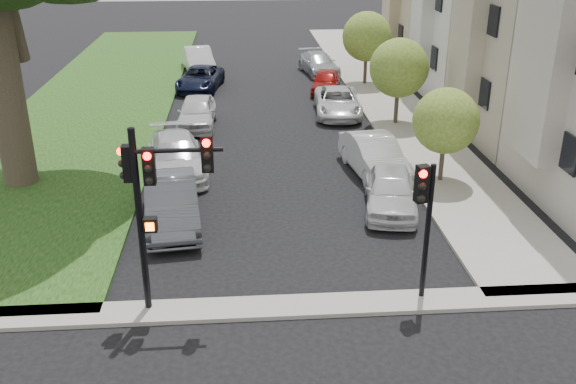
{
  "coord_description": "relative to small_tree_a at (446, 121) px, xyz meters",
  "views": [
    {
      "loc": [
        -1.27,
        -12.0,
        9.29
      ],
      "look_at": [
        0.0,
        5.0,
        2.0
      ],
      "focal_mm": 40.0,
      "sensor_mm": 36.0,
      "label": 1
    }
  ],
  "objects": [
    {
      "name": "ground",
      "position": [
        -6.2,
        -10.16,
        -2.44
      ],
      "size": [
        140.0,
        140.0,
        0.0
      ],
      "primitive_type": "plane",
      "color": "black",
      "rests_on": "ground"
    },
    {
      "name": "car_parked_5",
      "position": [
        -9.83,
        -2.92,
        -1.66
      ],
      "size": [
        2.21,
        4.91,
        1.57
      ],
      "primitive_type": "imported",
      "rotation": [
        0.0,
        0.0,
        0.12
      ],
      "color": "#3F4247",
      "rests_on": "ground"
    },
    {
      "name": "car_parked_8",
      "position": [
        -9.83,
        15.26,
        -1.78
      ],
      "size": [
        2.93,
        5.04,
        1.32
      ],
      "primitive_type": "imported",
      "rotation": [
        0.0,
        0.0,
        -0.16
      ],
      "color": "black",
      "rests_on": "ground"
    },
    {
      "name": "car_parked_4",
      "position": [
        -2.41,
        18.81,
        -1.77
      ],
      "size": [
        2.57,
        4.84,
        1.34
      ],
      "primitive_type": "imported",
      "rotation": [
        0.0,
        0.0,
        0.16
      ],
      "color": "#999BA0",
      "rests_on": "ground"
    },
    {
      "name": "traffic_signal_secondary",
      "position": [
        -3.0,
        -7.97,
        0.22
      ],
      "size": [
        0.51,
        0.41,
        3.81
      ],
      "color": "black",
      "rests_on": "ground"
    },
    {
      "name": "car_parked_7",
      "position": [
        -9.61,
        7.83,
        -1.7
      ],
      "size": [
        1.84,
        4.36,
        1.47
      ],
      "primitive_type": "imported",
      "rotation": [
        0.0,
        0.0,
        -0.02
      ],
      "color": "silver",
      "rests_on": "ground"
    },
    {
      "name": "small_tree_c",
      "position": [
        0.0,
        15.57,
        0.45
      ],
      "size": [
        2.9,
        2.9,
        4.35
      ],
      "color": "#332A23",
      "rests_on": "ground"
    },
    {
      "name": "car_parked_1",
      "position": [
        -2.36,
        1.03,
        -1.68
      ],
      "size": [
        2.24,
        4.8,
        1.52
      ],
      "primitive_type": "imported",
      "rotation": [
        0.0,
        0.0,
        0.14
      ],
      "color": "silver",
      "rests_on": "ground"
    },
    {
      "name": "car_parked_6",
      "position": [
        -10.07,
        1.71,
        -1.71
      ],
      "size": [
        2.88,
        5.31,
        1.46
      ],
      "primitive_type": "imported",
      "rotation": [
        0.0,
        0.0,
        0.17
      ],
      "color": "silver",
      "rests_on": "ground"
    },
    {
      "name": "car_parked_2",
      "position": [
        -2.57,
        9.38,
        -1.77
      ],
      "size": [
        2.58,
        4.98,
        1.34
      ],
      "primitive_type": "imported",
      "rotation": [
        0.0,
        0.0,
        -0.07
      ],
      "color": "silver",
      "rests_on": "ground"
    },
    {
      "name": "small_tree_b",
      "position": [
        0.0,
        7.46,
        0.35
      ],
      "size": [
        2.8,
        2.8,
        4.19
      ],
      "color": "#332A23",
      "rests_on": "ground"
    },
    {
      "name": "sidewalk_cross",
      "position": [
        -6.2,
        -8.16,
        -2.38
      ],
      "size": [
        60.0,
        1.0,
        0.12
      ],
      "primitive_type": "cube",
      "color": "#949494",
      "rests_on": "ground"
    },
    {
      "name": "grass_strip",
      "position": [
        -15.2,
        13.84,
        -2.38
      ],
      "size": [
        8.0,
        44.0,
        0.12
      ],
      "primitive_type": "cube",
      "color": "black",
      "rests_on": "ground"
    },
    {
      "name": "car_parked_0",
      "position": [
        -2.46,
        -2.27,
        -1.71
      ],
      "size": [
        2.45,
        4.49,
        1.45
      ],
      "primitive_type": "imported",
      "rotation": [
        0.0,
        0.0,
        -0.18
      ],
      "color": "silver",
      "rests_on": "ground"
    },
    {
      "name": "traffic_signal_main",
      "position": [
        -9.61,
        -7.93,
        0.94
      ],
      "size": [
        2.39,
        0.61,
        4.9
      ],
      "color": "black",
      "rests_on": "ground"
    },
    {
      "name": "car_parked_3",
      "position": [
        -2.58,
        14.03,
        -1.8
      ],
      "size": [
        2.26,
        4.01,
        1.29
      ],
      "primitive_type": "imported",
      "rotation": [
        0.0,
        0.0,
        -0.2
      ],
      "color": "maroon",
      "rests_on": "ground"
    },
    {
      "name": "car_parked_9",
      "position": [
        -10.18,
        19.95,
        -1.65
      ],
      "size": [
        2.51,
        5.0,
        1.57
      ],
      "primitive_type": "imported",
      "rotation": [
        0.0,
        0.0,
        0.18
      ],
      "color": "silver",
      "rests_on": "ground"
    },
    {
      "name": "small_tree_a",
      "position": [
        0.0,
        0.0,
        0.0
      ],
      "size": [
        2.44,
        2.44,
        3.67
      ],
      "color": "#332A23",
      "rests_on": "ground"
    },
    {
      "name": "sidewalk_right",
      "position": [
        0.55,
        13.84,
        -2.38
      ],
      "size": [
        3.5,
        44.0,
        0.12
      ],
      "primitive_type": "cube",
      "color": "#949494",
      "rests_on": "ground"
    }
  ]
}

